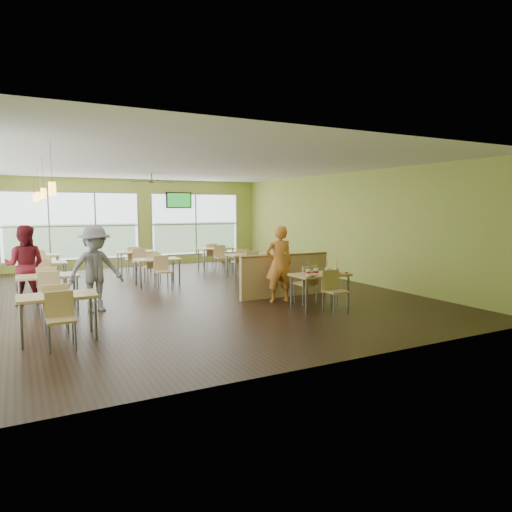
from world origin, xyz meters
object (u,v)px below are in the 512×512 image
at_px(main_table, 320,279).
at_px(man_plaid, 279,264).
at_px(food_basket, 329,270).
at_px(half_wall_divider, 285,275).

distance_m(main_table, man_plaid, 1.10).
distance_m(man_plaid, food_basket, 1.16).
xyz_separation_m(man_plaid, food_basket, (0.81, -0.82, -0.10)).
relative_size(half_wall_divider, food_basket, 9.74).
distance_m(main_table, food_basket, 0.41).
bearing_deg(man_plaid, food_basket, 146.56).
bearing_deg(main_table, man_plaid, 115.03).
height_order(man_plaid, food_basket, man_plaid).
xyz_separation_m(half_wall_divider, man_plaid, (-0.45, -0.48, 0.36)).
bearing_deg(food_basket, man_plaid, 134.57).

